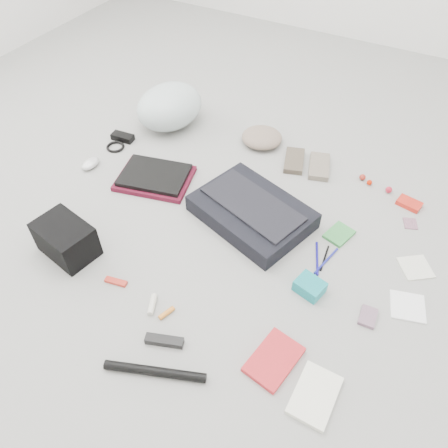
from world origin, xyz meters
The scene contains 33 objects.
ground_plane centered at (0.00, 0.00, 0.00)m, with size 4.00×4.00×0.00m, color gray.
messenger_bag centered at (0.06, 0.12, 0.04)m, with size 0.46×0.33×0.08m, color black.
bag_flap centered at (0.06, 0.12, 0.08)m, with size 0.42×0.19×0.01m, color black.
laptop_sleeve centered at (-0.43, 0.13, 0.01)m, with size 0.32×0.24×0.02m, color #590E22.
laptop centered at (-0.43, 0.13, 0.03)m, with size 0.29×0.21×0.02m, color black.
bike_helmet centered at (-0.61, 0.54, 0.11)m, with size 0.29×0.36×0.22m, color silver.
beanie centered at (-0.12, 0.62, 0.03)m, with size 0.20×0.19×0.07m, color gray.
mitten_left centered at (0.08, 0.55, 0.01)m, with size 0.09×0.17×0.03m, color brown.
mitten_right centered at (0.20, 0.57, 0.01)m, with size 0.09×0.18×0.03m, color gray.
power_brick centered at (-0.75, 0.31, 0.02)m, with size 0.11×0.05×0.03m, color black.
cable_coil centered at (-0.74, 0.24, 0.01)m, with size 0.09×0.09×0.01m, color black.
mouse centered at (-0.75, 0.07, 0.02)m, with size 0.06×0.10×0.04m, color silver.
camera_bag centered at (-0.48, -0.37, 0.07)m, with size 0.22×0.15×0.14m, color black.
multitool centered at (-0.23, -0.41, 0.01)m, with size 0.08×0.02×0.01m, color red.
toiletry_tube_white centered at (-0.05, -0.43, 0.01)m, with size 0.02×0.02×0.08m, color beige.
toiletry_tube_orange centered at (0.01, -0.43, 0.01)m, with size 0.02×0.02×0.06m, color orange.
u_lock centered at (0.06, -0.52, 0.01)m, with size 0.13×0.03×0.03m, color black.
bike_pump centered at (0.10, -0.62, 0.01)m, with size 0.03×0.03×0.32m, color black.
book_red centered at (0.40, -0.41, 0.01)m, with size 0.12×0.19×0.02m, color red.
book_white centered at (0.56, -0.45, 0.01)m, with size 0.12×0.18×0.02m, color white.
notepad centered at (0.41, 0.21, 0.01)m, with size 0.09×0.11×0.01m, color #35853F.
pen_blue centered at (0.38, 0.05, 0.00)m, with size 0.01×0.01×0.16m, color navy.
pen_black centered at (0.40, 0.06, 0.00)m, with size 0.01×0.01×0.13m, color black.
pen_navy centered at (0.41, 0.05, 0.00)m, with size 0.01×0.01×0.16m, color navy.
accordion_wallet centered at (0.40, -0.10, 0.02)m, with size 0.10×0.08×0.05m, color teal.
card_deck centered at (0.62, -0.11, 0.01)m, with size 0.05×0.08×0.01m, color gray.
napkin_top centered at (0.72, 0.19, 0.00)m, with size 0.11×0.11×0.01m, color silver.
napkin_bottom centered at (0.73, 0.00, 0.00)m, with size 0.12×0.12×0.01m, color white.
lollipop_a centered at (0.40, 0.59, 0.01)m, with size 0.03×0.03×0.03m, color maroon.
lollipop_b centered at (0.43, 0.57, 0.01)m, with size 0.02×0.02×0.02m, color #C01900.
lollipop_c centered at (0.52, 0.56, 0.01)m, with size 0.03×0.03×0.03m, color #AD192B.
altoids_tin centered at (0.62, 0.52, 0.01)m, with size 0.10×0.06×0.02m, color red.
stamp_sheet centered at (0.65, 0.41, 0.00)m, with size 0.05×0.06×0.00m, color #915F73.
Camera 1 is at (0.57, -1.04, 1.31)m, focal length 35.00 mm.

